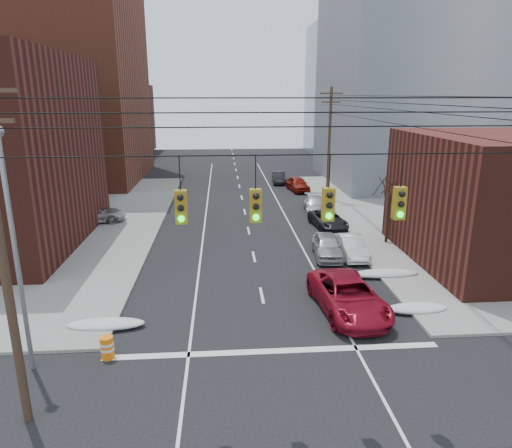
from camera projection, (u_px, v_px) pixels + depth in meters
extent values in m
cube|color=brown|center=(30.00, 52.00, 52.94)|extent=(24.00, 20.00, 30.00)
cube|color=#4B1D16|center=(84.00, 120.00, 80.19)|extent=(22.00, 18.00, 12.00)
cube|color=gray|center=(426.00, 75.00, 53.09)|extent=(22.00, 20.00, 25.00)
cube|color=gray|center=(371.00, 90.00, 78.59)|extent=(20.00, 18.00, 22.00)
cylinder|color=#473323|center=(3.00, 263.00, 13.49)|extent=(0.28, 0.28, 11.00)
cylinder|color=#473323|center=(329.00, 145.00, 44.45)|extent=(0.28, 0.28, 11.00)
cube|color=#473323|center=(331.00, 93.00, 43.11)|extent=(2.20, 0.12, 0.12)
cube|color=#473323|center=(331.00, 102.00, 43.33)|extent=(1.80, 0.12, 0.12)
cylinder|color=black|center=(290.00, 155.00, 13.25)|extent=(17.00, 0.04, 0.04)
cylinder|color=black|center=(180.00, 173.00, 13.16)|extent=(0.03, 0.03, 1.00)
cube|color=olive|center=(181.00, 207.00, 13.43)|extent=(0.35, 0.30, 1.00)
sphere|color=black|center=(180.00, 198.00, 13.18)|extent=(0.20, 0.20, 0.20)
sphere|color=black|center=(181.00, 208.00, 13.27)|extent=(0.20, 0.20, 0.20)
sphere|color=#0CE526|center=(181.00, 219.00, 13.36)|extent=(0.20, 0.20, 0.20)
cylinder|color=black|center=(256.00, 172.00, 13.32)|extent=(0.03, 0.03, 1.00)
cube|color=olive|center=(256.00, 206.00, 13.59)|extent=(0.35, 0.30, 1.00)
sphere|color=black|center=(256.00, 196.00, 13.34)|extent=(0.20, 0.20, 0.20)
sphere|color=black|center=(256.00, 207.00, 13.43)|extent=(0.20, 0.20, 0.20)
sphere|color=#0CE526|center=(256.00, 217.00, 13.52)|extent=(0.20, 0.20, 0.20)
cylinder|color=black|center=(330.00, 171.00, 13.48)|extent=(0.03, 0.03, 1.00)
cube|color=olive|center=(328.00, 204.00, 13.75)|extent=(0.35, 0.30, 1.00)
sphere|color=black|center=(330.00, 195.00, 13.50)|extent=(0.20, 0.20, 0.20)
sphere|color=black|center=(329.00, 206.00, 13.59)|extent=(0.20, 0.20, 0.20)
sphere|color=#0CE526|center=(329.00, 216.00, 13.68)|extent=(0.20, 0.20, 0.20)
cylinder|color=black|center=(402.00, 171.00, 13.64)|extent=(0.03, 0.03, 1.00)
cube|color=olive|center=(399.00, 203.00, 13.91)|extent=(0.35, 0.30, 1.00)
sphere|color=black|center=(402.00, 194.00, 13.66)|extent=(0.20, 0.20, 0.20)
sphere|color=black|center=(401.00, 204.00, 13.75)|extent=(0.20, 0.20, 0.20)
sphere|color=#0CE526|center=(400.00, 215.00, 13.83)|extent=(0.20, 0.20, 0.20)
cylinder|color=gray|center=(17.00, 260.00, 16.57)|extent=(0.18, 0.18, 9.00)
cylinder|color=black|center=(388.00, 220.00, 32.13)|extent=(0.20, 0.20, 3.50)
cylinder|color=black|center=(395.00, 187.00, 31.63)|extent=(0.27, 0.82, 1.19)
cylinder|color=black|center=(390.00, 185.00, 32.03)|extent=(1.17, 0.54, 1.38)
cylinder|color=black|center=(381.00, 184.00, 32.14)|extent=(1.44, 1.00, 1.48)
cylinder|color=black|center=(384.00, 188.00, 31.52)|extent=(0.17, 0.84, 1.19)
cylinder|color=black|center=(386.00, 188.00, 31.03)|extent=(0.82, 0.99, 1.40)
cylinder|color=black|center=(396.00, 189.00, 30.64)|extent=(1.74, 0.21, 1.43)
cylinder|color=black|center=(396.00, 188.00, 31.30)|extent=(0.48, 0.73, 1.20)
ellipsoid|color=silver|center=(106.00, 324.00, 20.77)|extent=(3.50, 1.08, 0.42)
ellipsoid|color=silver|center=(417.00, 308.00, 22.32)|extent=(3.00, 1.08, 0.42)
ellipsoid|color=silver|center=(385.00, 274.00, 26.63)|extent=(4.00, 1.08, 0.42)
imported|color=maroon|center=(348.00, 296.00, 22.22)|extent=(3.30, 6.25, 1.68)
imported|color=#A5A6AA|center=(327.00, 246.00, 29.80)|extent=(2.16, 4.54, 1.50)
imported|color=silver|center=(352.00, 247.00, 29.84)|extent=(1.55, 4.23, 1.38)
imported|color=black|center=(328.00, 220.00, 36.40)|extent=(2.67, 4.98, 1.33)
imported|color=#BCBCC1|center=(315.00, 205.00, 41.27)|extent=(2.34, 4.87, 1.37)
imported|color=maroon|center=(298.00, 184.00, 50.31)|extent=(2.40, 4.75, 1.55)
imported|color=black|center=(279.00, 177.00, 54.80)|extent=(1.68, 4.23, 1.37)
imported|color=silver|center=(43.00, 240.00, 31.09)|extent=(3.89, 2.04, 1.22)
imported|color=#B0AFB4|center=(95.00, 214.00, 37.48)|extent=(5.11, 3.02, 1.33)
imported|color=black|center=(11.00, 225.00, 34.38)|extent=(4.92, 3.46, 1.32)
imported|color=silver|center=(24.00, 209.00, 39.20)|extent=(4.05, 2.51, 1.29)
cylinder|color=orange|center=(107.00, 348.00, 18.35)|extent=(0.63, 0.63, 0.95)
cylinder|color=white|center=(107.00, 343.00, 18.30)|extent=(0.64, 0.64, 0.11)
cylinder|color=white|center=(107.00, 349.00, 18.36)|extent=(0.64, 0.64, 0.11)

